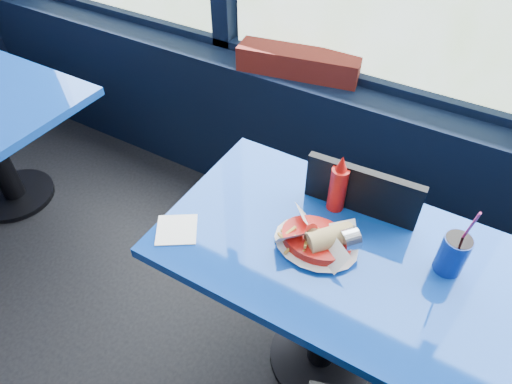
# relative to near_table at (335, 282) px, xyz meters

# --- Properties ---
(window_sill) EXTENTS (5.00, 0.26, 0.80)m
(window_sill) POSITION_rel_near_table_xyz_m (-0.30, 0.87, -0.17)
(window_sill) COLOR black
(window_sill) RESTS_ON ground
(near_table) EXTENTS (1.20, 0.70, 0.75)m
(near_table) POSITION_rel_near_table_xyz_m (0.00, 0.00, 0.00)
(near_table) COLOR black
(near_table) RESTS_ON ground
(chair_near_back) EXTENTS (0.44, 0.45, 0.93)m
(chair_near_back) POSITION_rel_near_table_xyz_m (-0.02, 0.32, -0.03)
(chair_near_back) COLOR black
(chair_near_back) RESTS_ON ground
(planter_box) EXTENTS (0.60, 0.26, 0.12)m
(planter_box) POSITION_rel_near_table_xyz_m (-0.60, 0.87, 0.29)
(planter_box) COLOR maroon
(planter_box) RESTS_ON window_sill
(food_basket) EXTENTS (0.31, 0.31, 0.09)m
(food_basket) POSITION_rel_near_table_xyz_m (-0.08, -0.03, 0.22)
(food_basket) COLOR #B8110C
(food_basket) RESTS_ON near_table
(ketchup_bottle) EXTENTS (0.06, 0.06, 0.23)m
(ketchup_bottle) POSITION_rel_near_table_xyz_m (-0.10, 0.17, 0.28)
(ketchup_bottle) COLOR #B8110C
(ketchup_bottle) RESTS_ON near_table
(soda_cup) EXTENTS (0.09, 0.09, 0.29)m
(soda_cup) POSITION_rel_near_table_xyz_m (0.31, 0.10, 0.25)
(soda_cup) COLOR navy
(soda_cup) RESTS_ON near_table
(napkin) EXTENTS (0.19, 0.19, 0.00)m
(napkin) POSITION_rel_near_table_xyz_m (-0.52, -0.21, 0.18)
(napkin) COLOR white
(napkin) RESTS_ON near_table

